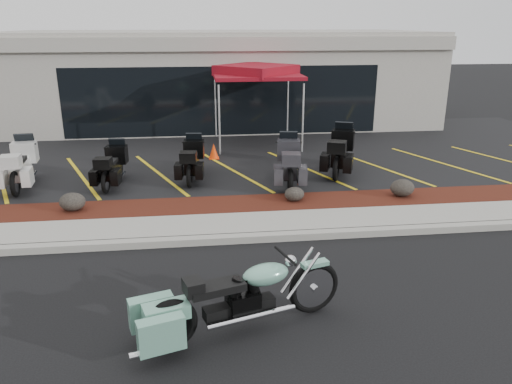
{
  "coord_description": "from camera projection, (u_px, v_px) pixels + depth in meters",
  "views": [
    {
      "loc": [
        -1.09,
        -8.6,
        4.34
      ],
      "look_at": [
        0.11,
        1.2,
        0.98
      ],
      "focal_mm": 35.0,
      "sensor_mm": 36.0,
      "label": 1
    }
  ],
  "objects": [
    {
      "name": "ground",
      "position": [
        258.0,
        260.0,
        9.61
      ],
      "size": [
        90.0,
        90.0,
        0.0
      ],
      "primitive_type": "plane",
      "color": "black",
      "rests_on": "ground"
    },
    {
      "name": "boulder_left",
      "position": [
        72.0,
        202.0,
        11.65
      ],
      "size": [
        0.6,
        0.5,
        0.42
      ],
      "primitive_type": "ellipsoid",
      "color": "black",
      "rests_on": "mulch_bed"
    },
    {
      "name": "hero_cruiser",
      "position": [
        314.0,
        280.0,
        7.7
      ],
      "size": [
        3.32,
        1.72,
        1.13
      ],
      "primitive_type": null,
      "rotation": [
        0.0,
        0.0,
        0.3
      ],
      "color": "#6FAD95",
      "rests_on": "ground"
    },
    {
      "name": "touring_black_front",
      "position": [
        118.0,
        158.0,
        14.06
      ],
      "size": [
        0.95,
        2.03,
        1.14
      ],
      "primitive_type": null,
      "rotation": [
        0.0,
        0.0,
        1.47
      ],
      "color": "black",
      "rests_on": "upper_lot"
    },
    {
      "name": "touring_black_rear",
      "position": [
        343.0,
        144.0,
        15.26
      ],
      "size": [
        1.71,
        2.5,
        1.36
      ],
      "primitive_type": null,
      "rotation": [
        0.0,
        0.0,
        1.18
      ],
      "color": "black",
      "rests_on": "upper_lot"
    },
    {
      "name": "popup_canopy",
      "position": [
        256.0,
        72.0,
        17.42
      ],
      "size": [
        3.66,
        3.66,
        2.8
      ],
      "rotation": [
        0.0,
        0.0,
        0.25
      ],
      "color": "silver",
      "rests_on": "upper_lot"
    },
    {
      "name": "touring_white",
      "position": [
        27.0,
        156.0,
        13.95
      ],
      "size": [
        1.06,
        2.3,
        1.3
      ],
      "primitive_type": null,
      "rotation": [
        0.0,
        0.0,
        1.67
      ],
      "color": "silver",
      "rests_on": "upper_lot"
    },
    {
      "name": "mulch_bed",
      "position": [
        244.0,
        206.0,
        12.21
      ],
      "size": [
        24.0,
        1.2,
        0.16
      ],
      "primitive_type": "cube",
      "color": "#38150C",
      "rests_on": "ground"
    },
    {
      "name": "upper_lot",
      "position": [
        228.0,
        152.0,
        17.29
      ],
      "size": [
        26.0,
        9.6,
        0.15
      ],
      "primitive_type": "cube",
      "color": "black",
      "rests_on": "ground"
    },
    {
      "name": "curb",
      "position": [
        253.0,
        238.0,
        10.43
      ],
      "size": [
        24.0,
        0.25,
        0.15
      ],
      "primitive_type": "cube",
      "color": "gray",
      "rests_on": "ground"
    },
    {
      "name": "sidewalk",
      "position": [
        249.0,
        225.0,
        11.08
      ],
      "size": [
        24.0,
        1.2,
        0.15
      ],
      "primitive_type": "cube",
      "color": "gray",
      "rests_on": "ground"
    },
    {
      "name": "boulder_mid",
      "position": [
        294.0,
        194.0,
        12.29
      ],
      "size": [
        0.49,
        0.41,
        0.35
      ],
      "primitive_type": "ellipsoid",
      "color": "black",
      "rests_on": "mulch_bed"
    },
    {
      "name": "touring_grey",
      "position": [
        288.0,
        154.0,
        14.2
      ],
      "size": [
        1.17,
        2.35,
        1.31
      ],
      "primitive_type": null,
      "rotation": [
        0.0,
        0.0,
        1.43
      ],
      "color": "#302F35",
      "rests_on": "upper_lot"
    },
    {
      "name": "dealership_building",
      "position": [
        218.0,
        77.0,
        22.56
      ],
      "size": [
        18.0,
        8.16,
        4.0
      ],
      "color": "gray",
      "rests_on": "ground"
    },
    {
      "name": "boulder_right",
      "position": [
        402.0,
        188.0,
        12.62
      ],
      "size": [
        0.61,
        0.51,
        0.43
      ],
      "primitive_type": "ellipsoid",
      "color": "black",
      "rests_on": "mulch_bed"
    },
    {
      "name": "touring_black_mid",
      "position": [
        194.0,
        152.0,
        14.59
      ],
      "size": [
        0.98,
        2.09,
        1.18
      ],
      "primitive_type": null,
      "rotation": [
        0.0,
        0.0,
        1.47
      ],
      "color": "black",
      "rests_on": "upper_lot"
    },
    {
      "name": "traffic_cone",
      "position": [
        214.0,
        151.0,
        16.16
      ],
      "size": [
        0.36,
        0.36,
        0.48
      ],
      "primitive_type": "cone",
      "rotation": [
        0.0,
        0.0,
        0.16
      ],
      "color": "#FA3E08",
      "rests_on": "upper_lot"
    }
  ]
}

